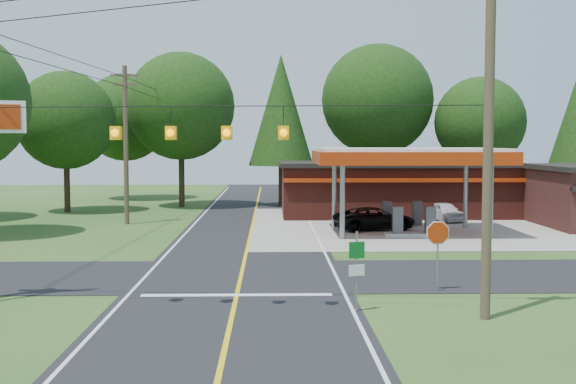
{
  "coord_description": "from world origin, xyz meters",
  "views": [
    {
      "loc": [
        1.18,
        -27.86,
        5.24
      ],
      "look_at": [
        2.0,
        7.0,
        2.8
      ],
      "focal_mm": 45.0,
      "sensor_mm": 36.0,
      "label": 1
    }
  ],
  "objects_px": {
    "gas_canopy": "(408,159)",
    "sedan_car": "(444,212)",
    "octagonal_stop_sign": "(438,238)",
    "suv_car": "(375,219)"
  },
  "relations": [
    {
      "from": "sedan_car",
      "to": "suv_car",
      "type": "bearing_deg",
      "value": -154.57
    },
    {
      "from": "sedan_car",
      "to": "octagonal_stop_sign",
      "type": "distance_m",
      "value": 22.85
    },
    {
      "from": "suv_car",
      "to": "octagonal_stop_sign",
      "type": "xyz_separation_m",
      "value": [
        -0.33,
        -17.51,
        1.2
      ]
    },
    {
      "from": "suv_car",
      "to": "octagonal_stop_sign",
      "type": "relative_size",
      "value": 1.93
    },
    {
      "from": "octagonal_stop_sign",
      "to": "suv_car",
      "type": "bearing_deg",
      "value": 88.92
    },
    {
      "from": "gas_canopy",
      "to": "sedan_car",
      "type": "relative_size",
      "value": 2.87
    },
    {
      "from": "octagonal_stop_sign",
      "to": "gas_canopy",
      "type": "bearing_deg",
      "value": 82.88
    },
    {
      "from": "gas_canopy",
      "to": "octagonal_stop_sign",
      "type": "height_order",
      "value": "gas_canopy"
    },
    {
      "from": "gas_canopy",
      "to": "suv_car",
      "type": "height_order",
      "value": "gas_canopy"
    },
    {
      "from": "suv_car",
      "to": "sedan_car",
      "type": "height_order",
      "value": "suv_car"
    }
  ]
}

